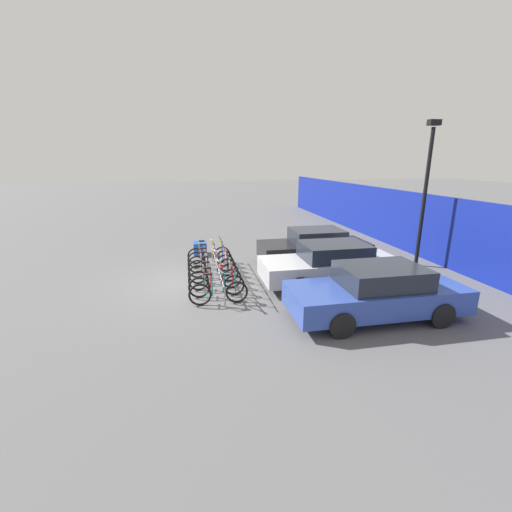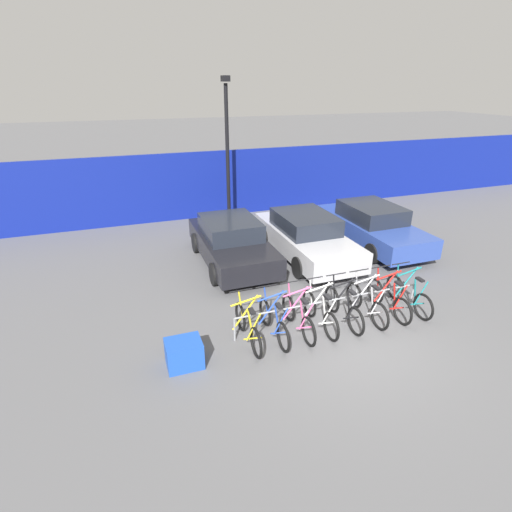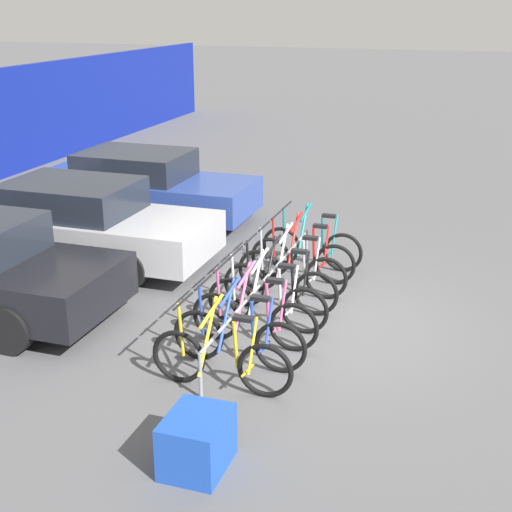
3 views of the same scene
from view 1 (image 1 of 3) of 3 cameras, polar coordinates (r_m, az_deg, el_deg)
The scene contains 16 objects.
ground_plane at distance 11.91m, azimuth -9.64°, elevation -4.18°, with size 120.00×120.00×0.00m, color #59595B.
hoarding_wall at distance 15.07m, azimuth 29.14°, elevation 3.48°, with size 36.00×0.16×2.66m, color navy.
bike_rack at distance 11.80m, azimuth -6.47°, elevation -1.70°, with size 4.71×0.04×0.57m.
bicycle_yellow at distance 13.82m, azimuth -7.83°, elevation 0.32°, with size 0.68×1.71×1.05m.
bicycle_blue at distance 13.25m, azimuth -7.66°, elevation -0.35°, with size 0.68×1.71×1.05m.
bicycle_pink at distance 12.69m, azimuth -7.48°, elevation -1.06°, with size 0.68×1.71×1.05m.
bicycle_white at distance 12.17m, azimuth -7.30°, elevation -1.78°, with size 0.68×1.71×1.05m.
bicycle_black at distance 11.58m, azimuth -7.08°, elevation -2.67°, with size 0.68×1.71×1.05m.
bicycle_silver at distance 10.99m, azimuth -6.83°, elevation -3.68°, with size 0.68×1.71×1.05m.
bicycle_red at distance 10.42m, azimuth -6.55°, elevation -4.78°, with size 0.68×1.71×1.05m.
bicycle_teal at distance 9.87m, azimuth -6.25°, elevation -5.95°, with size 0.68×1.71×1.05m.
car_black at distance 13.77m, azimuth 9.69°, elevation 1.54°, with size 1.91×4.27×1.40m.
car_silver at distance 11.55m, azimuth 12.39°, elevation -1.34°, with size 1.91×4.56×1.40m.
car_blue at distance 9.46m, azimuth 19.49°, elevation -5.72°, with size 1.91×4.55×1.40m.
lamp_post at distance 14.39m, azimuth 26.44°, elevation 10.25°, with size 0.24×0.44×5.39m.
cargo_crate at distance 15.21m, azimuth -9.31°, elevation 1.27°, with size 0.70×0.56×0.55m, color blue.
Camera 1 is at (11.22, -0.21, 3.99)m, focal length 24.00 mm.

